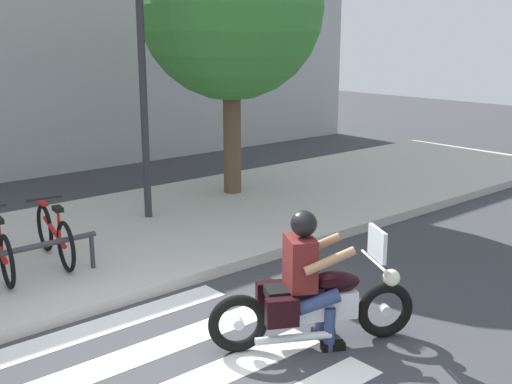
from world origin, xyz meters
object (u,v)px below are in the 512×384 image
(street_lamp, at_px, (142,57))
(tree_near_rack, at_px, (231,8))
(rider, at_px, (308,270))
(bicycle_5, at_px, (55,235))
(motorcycle, at_px, (315,303))

(street_lamp, relative_size, tree_near_rack, 0.87)
(rider, distance_m, bicycle_5, 3.78)
(motorcycle, xyz_separation_m, tree_near_rack, (3.01, 5.08, 3.09))
(motorcycle, distance_m, tree_near_rack, 6.66)
(rider, bearing_deg, bicycle_5, 106.30)
(street_lamp, bearing_deg, bicycle_5, -153.45)
(bicycle_5, relative_size, street_lamp, 0.36)
(street_lamp, distance_m, tree_near_rack, 2.29)
(bicycle_5, bearing_deg, street_lamp, 26.55)
(street_lamp, bearing_deg, motorcycle, -100.98)
(rider, height_order, street_lamp, street_lamp)
(rider, relative_size, tree_near_rack, 0.27)
(rider, xyz_separation_m, street_lamp, (0.97, 4.64, 1.92))
(motorcycle, relative_size, tree_near_rack, 0.37)
(motorcycle, distance_m, bicycle_5, 3.83)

